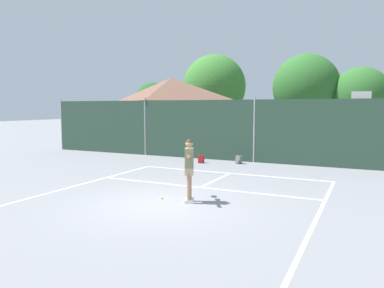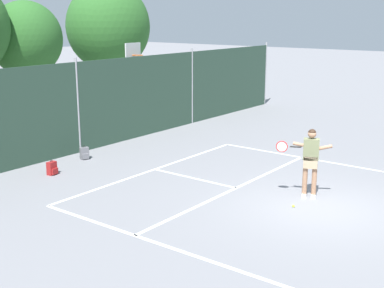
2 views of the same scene
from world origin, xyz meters
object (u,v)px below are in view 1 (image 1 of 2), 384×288
(basketball_hoop, at_px, (360,117))
(backpack_red, at_px, (201,159))
(tennis_player, at_px, (189,165))
(tennis_ball, at_px, (162,198))
(backpack_grey, at_px, (239,160))

(basketball_hoop, distance_m, backpack_red, 8.12)
(tennis_player, height_order, backpack_red, tennis_player)
(tennis_ball, distance_m, backpack_red, 7.35)
(basketball_hoop, distance_m, backpack_grey, 6.35)
(tennis_ball, bearing_deg, backpack_red, 105.03)
(tennis_ball, relative_size, backpack_red, 0.14)
(tennis_player, bearing_deg, tennis_ball, -178.09)
(tennis_player, bearing_deg, backpack_grey, 97.71)
(backpack_red, xyz_separation_m, backpack_grey, (1.78, 0.57, 0.00))
(basketball_hoop, distance_m, tennis_player, 11.30)
(tennis_ball, bearing_deg, backpack_grey, 90.92)
(basketball_hoop, height_order, backpack_grey, basketball_hoop)
(tennis_player, height_order, backpack_grey, tennis_player)
(tennis_ball, height_order, backpack_grey, backpack_grey)
(tennis_ball, height_order, backpack_red, backpack_red)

